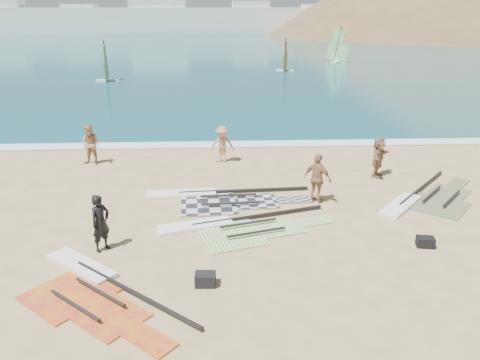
{
  "coord_description": "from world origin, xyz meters",
  "views": [
    {
      "loc": [
        -1.39,
        -11.77,
        6.69
      ],
      "look_at": [
        -0.61,
        4.0,
        1.0
      ],
      "focal_mm": 35.0,
      "sensor_mm": 36.0,
      "label": 1
    }
  ],
  "objects_px": {
    "rig_orange": "(425,199)",
    "gear_bag_near": "(205,279)",
    "rig_green": "(234,227)",
    "gear_bag_far": "(425,242)",
    "rig_grey": "(215,198)",
    "rig_red": "(92,288)",
    "beachgoer_left": "(91,145)",
    "person_wetsuit": "(101,223)",
    "beachgoer_right": "(378,157)",
    "beachgoer_mid": "(222,145)",
    "beachgoer_back": "(318,179)"
  },
  "relations": [
    {
      "from": "rig_green",
      "to": "beachgoer_back",
      "type": "xyz_separation_m",
      "value": [
        3.16,
        2.1,
        0.88
      ]
    },
    {
      "from": "rig_green",
      "to": "beachgoer_back",
      "type": "relative_size",
      "value": 3.19
    },
    {
      "from": "person_wetsuit",
      "to": "beachgoer_right",
      "type": "height_order",
      "value": "beachgoer_right"
    },
    {
      "from": "rig_red",
      "to": "person_wetsuit",
      "type": "relative_size",
      "value": 2.79
    },
    {
      "from": "rig_grey",
      "to": "beachgoer_back",
      "type": "relative_size",
      "value": 3.39
    },
    {
      "from": "beachgoer_left",
      "to": "rig_orange",
      "type": "bearing_deg",
      "value": -6.11
    },
    {
      "from": "rig_orange",
      "to": "rig_green",
      "type": "bearing_deg",
      "value": 147.45
    },
    {
      "from": "rig_grey",
      "to": "beachgoer_left",
      "type": "distance_m",
      "value": 7.36
    },
    {
      "from": "gear_bag_far",
      "to": "beachgoer_right",
      "type": "height_order",
      "value": "beachgoer_right"
    },
    {
      "from": "rig_grey",
      "to": "gear_bag_far",
      "type": "height_order",
      "value": "gear_bag_far"
    },
    {
      "from": "rig_red",
      "to": "beachgoer_left",
      "type": "xyz_separation_m",
      "value": [
        -2.54,
        10.57,
        0.89
      ]
    },
    {
      "from": "gear_bag_far",
      "to": "beachgoer_left",
      "type": "distance_m",
      "value": 14.88
    },
    {
      "from": "person_wetsuit",
      "to": "beachgoer_back",
      "type": "height_order",
      "value": "beachgoer_back"
    },
    {
      "from": "rig_orange",
      "to": "gear_bag_far",
      "type": "xyz_separation_m",
      "value": [
        -1.54,
        -3.58,
        0.1
      ]
    },
    {
      "from": "gear_bag_far",
      "to": "person_wetsuit",
      "type": "xyz_separation_m",
      "value": [
        -9.67,
        0.29,
        0.72
      ]
    },
    {
      "from": "gear_bag_far",
      "to": "beachgoer_mid",
      "type": "xyz_separation_m",
      "value": [
        -5.99,
        8.7,
        0.72
      ]
    },
    {
      "from": "rig_red",
      "to": "beachgoer_right",
      "type": "xyz_separation_m",
      "value": [
        10.11,
        8.26,
        0.83
      ]
    },
    {
      "from": "rig_grey",
      "to": "beachgoer_mid",
      "type": "distance_m",
      "value": 4.66
    },
    {
      "from": "rig_grey",
      "to": "rig_green",
      "type": "bearing_deg",
      "value": -80.42
    },
    {
      "from": "rig_green",
      "to": "beachgoer_back",
      "type": "distance_m",
      "value": 3.89
    },
    {
      "from": "beachgoer_mid",
      "to": "beachgoer_back",
      "type": "relative_size",
      "value": 0.93
    },
    {
      "from": "rig_orange",
      "to": "person_wetsuit",
      "type": "xyz_separation_m",
      "value": [
        -11.22,
        -3.29,
        0.82
      ]
    },
    {
      "from": "rig_grey",
      "to": "beachgoer_left",
      "type": "height_order",
      "value": "beachgoer_left"
    },
    {
      "from": "rig_green",
      "to": "rig_red",
      "type": "height_order",
      "value": "same"
    },
    {
      "from": "rig_green",
      "to": "beachgoer_mid",
      "type": "height_order",
      "value": "beachgoer_mid"
    },
    {
      "from": "rig_green",
      "to": "beachgoer_right",
      "type": "height_order",
      "value": "beachgoer_right"
    },
    {
      "from": "gear_bag_far",
      "to": "beachgoer_left",
      "type": "bearing_deg",
      "value": 144.1
    },
    {
      "from": "rig_orange",
      "to": "gear_bag_near",
      "type": "relative_size",
      "value": 9.49
    },
    {
      "from": "beachgoer_left",
      "to": "beachgoer_mid",
      "type": "height_order",
      "value": "beachgoer_left"
    },
    {
      "from": "beachgoer_right",
      "to": "person_wetsuit",
      "type": "bearing_deg",
      "value": 155.63
    },
    {
      "from": "rig_green",
      "to": "gear_bag_near",
      "type": "bearing_deg",
      "value": -121.33
    },
    {
      "from": "beachgoer_left",
      "to": "beachgoer_right",
      "type": "height_order",
      "value": "beachgoer_left"
    },
    {
      "from": "gear_bag_far",
      "to": "beachgoer_back",
      "type": "bearing_deg",
      "value": 125.29
    },
    {
      "from": "rig_green",
      "to": "gear_bag_far",
      "type": "height_order",
      "value": "gear_bag_far"
    },
    {
      "from": "rig_grey",
      "to": "gear_bag_near",
      "type": "relative_size",
      "value": 11.91
    },
    {
      "from": "rig_green",
      "to": "gear_bag_near",
      "type": "relative_size",
      "value": 11.22
    },
    {
      "from": "rig_red",
      "to": "gear_bag_near",
      "type": "xyz_separation_m",
      "value": [
        2.91,
        0.07,
        0.12
      ]
    },
    {
      "from": "gear_bag_near",
      "to": "beachgoer_left",
      "type": "distance_m",
      "value": 11.86
    },
    {
      "from": "person_wetsuit",
      "to": "beachgoer_left",
      "type": "relative_size",
      "value": 0.93
    },
    {
      "from": "beachgoer_left",
      "to": "rig_green",
      "type": "bearing_deg",
      "value": -34.1
    },
    {
      "from": "rig_green",
      "to": "person_wetsuit",
      "type": "bearing_deg",
      "value": -179.4
    },
    {
      "from": "rig_orange",
      "to": "beachgoer_right",
      "type": "xyz_separation_m",
      "value": [
        -0.93,
        2.82,
        0.83
      ]
    },
    {
      "from": "rig_orange",
      "to": "rig_red",
      "type": "relative_size",
      "value": 1.04
    },
    {
      "from": "rig_grey",
      "to": "person_wetsuit",
      "type": "height_order",
      "value": "person_wetsuit"
    },
    {
      "from": "rig_red",
      "to": "gear_bag_near",
      "type": "distance_m",
      "value": 2.91
    },
    {
      "from": "rig_orange",
      "to": "gear_bag_far",
      "type": "height_order",
      "value": "gear_bag_far"
    },
    {
      "from": "rig_grey",
      "to": "beachgoer_mid",
      "type": "xyz_separation_m",
      "value": [
        0.35,
        4.57,
        0.82
      ]
    },
    {
      "from": "rig_green",
      "to": "person_wetsuit",
      "type": "xyz_separation_m",
      "value": [
        -3.95,
        -1.24,
        0.82
      ]
    },
    {
      "from": "rig_green",
      "to": "rig_red",
      "type": "distance_m",
      "value": 5.07
    },
    {
      "from": "rig_grey",
      "to": "rig_red",
      "type": "height_order",
      "value": "rig_grey"
    }
  ]
}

